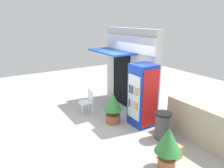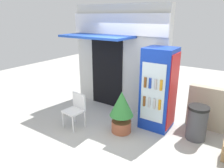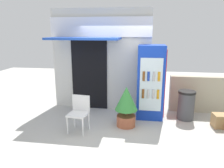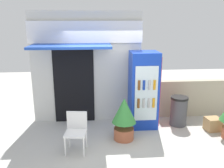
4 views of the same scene
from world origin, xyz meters
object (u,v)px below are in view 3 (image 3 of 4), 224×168
(drink_cooler, at_px, (151,82))
(potted_plant_near_shop, at_px, (126,104))
(cardboard_box, at_px, (220,121))
(trash_bin, at_px, (186,105))
(plastic_chair, at_px, (79,111))

(drink_cooler, xyz_separation_m, potted_plant_near_shop, (-0.60, -0.71, -0.42))
(drink_cooler, relative_size, cardboard_box, 5.44)
(trash_bin, bearing_deg, drink_cooler, 177.85)
(plastic_chair, relative_size, cardboard_box, 2.32)
(plastic_chair, bearing_deg, cardboard_box, 11.13)
(drink_cooler, relative_size, potted_plant_near_shop, 1.94)
(trash_bin, height_order, cardboard_box, trash_bin)
(potted_plant_near_shop, xyz_separation_m, cardboard_box, (2.35, 0.28, -0.41))
(drink_cooler, height_order, trash_bin, drink_cooler)
(potted_plant_near_shop, relative_size, cardboard_box, 2.80)
(drink_cooler, height_order, potted_plant_near_shop, drink_cooler)
(drink_cooler, xyz_separation_m, trash_bin, (0.97, -0.04, -0.60))
(drink_cooler, xyz_separation_m, plastic_chair, (-1.69, -1.11, -0.50))
(drink_cooler, xyz_separation_m, cardboard_box, (1.74, -0.44, -0.83))
(drink_cooler, height_order, cardboard_box, drink_cooler)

